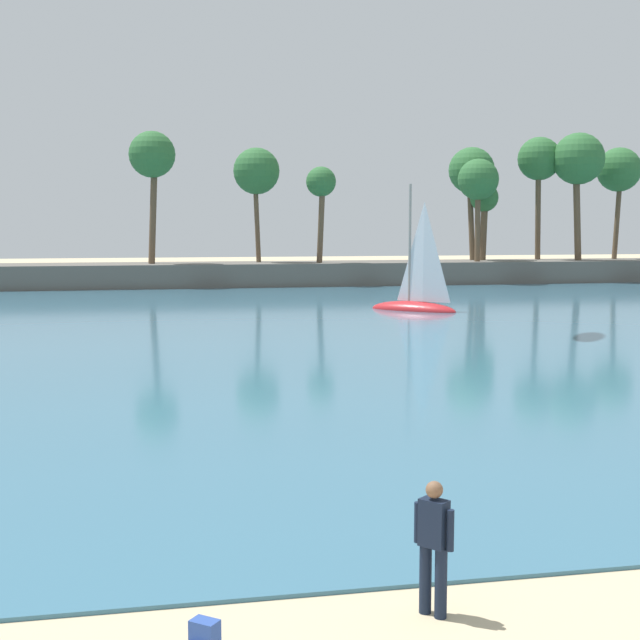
# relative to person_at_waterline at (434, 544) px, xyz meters

# --- Properties ---
(sea) EXTENTS (220.00, 98.10, 0.06)m
(sea) POSITION_rel_person_at_waterline_xyz_m (0.30, 49.87, -0.86)
(sea) COLOR #386B84
(sea) RESTS_ON ground
(palm_headland) EXTENTS (109.76, 6.41, 12.97)m
(palm_headland) POSITION_rel_person_at_waterline_xyz_m (-0.03, 58.99, 3.05)
(palm_headland) COLOR #605B54
(palm_headland) RESTS_ON ground
(person_at_waterline) EXTENTS (0.38, 0.45, 1.67)m
(person_at_waterline) POSITION_rel_person_at_waterline_xyz_m (0.00, 0.00, 0.00)
(person_at_waterline) COLOR #141E33
(person_at_waterline) RESTS_ON ground
(sailboat_near_shore) EXTENTS (4.67, 4.65, 7.35)m
(sailboat_near_shore) POSITION_rel_person_at_waterline_xyz_m (11.44, 36.68, -0.17)
(sailboat_near_shore) COLOR red
(sailboat_near_shore) RESTS_ON sea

